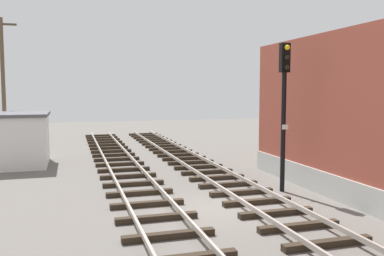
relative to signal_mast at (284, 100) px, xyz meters
name	(u,v)px	position (x,y,z in m)	size (l,w,h in m)	color
ground_plane	(220,207)	(-3.10, -1.36, -3.56)	(80.00, 80.00, 0.00)	#605B56
track_near_building	(257,201)	(-1.73, -1.36, -3.43)	(2.50, 47.09, 0.32)	#2D2319
track_centre	(152,209)	(-5.41, -1.36, -3.43)	(2.50, 47.09, 0.32)	#2D2319
signal_mast	(284,100)	(0.00, 0.00, 0.00)	(0.36, 0.40, 5.69)	black
control_hut	(19,139)	(-10.42, 8.86, -2.17)	(3.00, 3.80, 2.76)	silver
utility_pole_far	(3,83)	(-11.77, 13.86, 0.82)	(1.80, 0.24, 8.37)	brown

